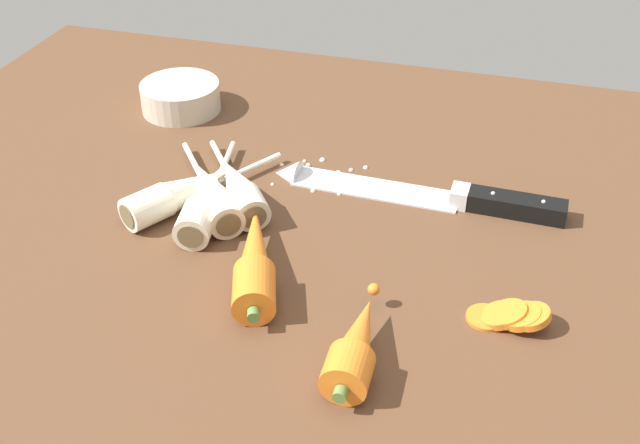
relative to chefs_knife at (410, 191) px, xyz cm
name	(u,v)px	position (x,y,z in cm)	size (l,w,h in cm)	color
ground_plane	(325,237)	(-8.09, -8.17, -2.65)	(120.00, 90.00, 4.00)	brown
chefs_knife	(410,191)	(0.00, 0.00, 0.00)	(34.78, 4.91, 4.18)	silver
whole_carrot	(255,259)	(-12.40, -19.00, 1.45)	(9.56, 20.33, 4.20)	orange
whole_carrot_second	(356,346)	(0.46, -28.19, 1.45)	(4.39, 14.86, 4.20)	orange
parsnip_front	(181,193)	(-24.78, -9.69, 1.33)	(13.20, 19.86, 4.00)	silver
parsnip_mid_left	(239,188)	(-18.75, -7.00, 1.33)	(13.34, 16.86, 4.00)	silver
parsnip_mid_right	(212,194)	(-21.25, -8.90, 1.33)	(14.30, 17.49, 4.00)	silver
parsnip_back	(206,200)	(-21.42, -10.35, 1.33)	(6.17, 21.67, 4.00)	silver
carrot_slice_stack	(509,316)	(13.12, -18.97, 0.19)	(7.82, 4.13, 2.72)	orange
prep_bowl	(180,96)	(-35.14, 12.81, 1.50)	(11.00, 11.00, 4.00)	beige
mince_crumbs	(333,173)	(-9.87, 1.78, -0.33)	(19.70, 7.85, 0.79)	silver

